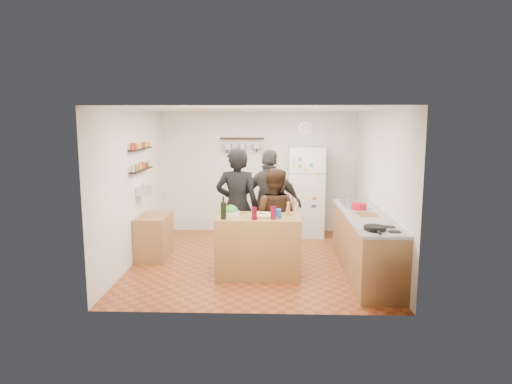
{
  "coord_description": "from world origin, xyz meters",
  "views": [
    {
      "loc": [
        0.25,
        -7.35,
        2.34
      ],
      "look_at": [
        0.0,
        0.1,
        1.15
      ],
      "focal_mm": 32.0,
      "sensor_mm": 36.0,
      "label": 1
    }
  ],
  "objects_px": {
    "salad_bowl": "(231,213)",
    "person_left": "(237,206)",
    "pepper_mill": "(288,210)",
    "counter_run": "(366,245)",
    "salt_canister": "(279,214)",
    "person_back": "(270,203)",
    "wall_clock": "(306,129)",
    "wine_bottle": "(223,211)",
    "person_center": "(274,217)",
    "prep_island": "(258,246)",
    "skillet": "(375,228)",
    "fridge": "(306,192)",
    "side_table": "(154,237)",
    "red_bowl": "(359,206)"
  },
  "relations": [
    {
      "from": "side_table",
      "to": "skillet",
      "type": "bearing_deg",
      "value": -26.62
    },
    {
      "from": "pepper_mill",
      "to": "person_left",
      "type": "xyz_separation_m",
      "value": [
        -0.81,
        0.49,
        -0.04
      ]
    },
    {
      "from": "prep_island",
      "to": "person_center",
      "type": "xyz_separation_m",
      "value": [
        0.23,
        0.5,
        0.33
      ]
    },
    {
      "from": "salad_bowl",
      "to": "prep_island",
      "type": "bearing_deg",
      "value": -6.79
    },
    {
      "from": "wall_clock",
      "to": "salt_canister",
      "type": "bearing_deg",
      "value": -101.56
    },
    {
      "from": "salt_canister",
      "to": "person_center",
      "type": "relative_size",
      "value": 0.08
    },
    {
      "from": "salt_canister",
      "to": "person_left",
      "type": "distance_m",
      "value": 0.93
    },
    {
      "from": "red_bowl",
      "to": "wall_clock",
      "type": "distance_m",
      "value": 2.62
    },
    {
      "from": "person_center",
      "to": "skillet",
      "type": "distance_m",
      "value": 1.89
    },
    {
      "from": "wine_bottle",
      "to": "salt_canister",
      "type": "height_order",
      "value": "wine_bottle"
    },
    {
      "from": "salt_canister",
      "to": "wine_bottle",
      "type": "bearing_deg",
      "value": -172.87
    },
    {
      "from": "wine_bottle",
      "to": "person_center",
      "type": "bearing_deg",
      "value": 44.27
    },
    {
      "from": "salad_bowl",
      "to": "skillet",
      "type": "xyz_separation_m",
      "value": [
        1.96,
        -0.91,
        0.01
      ]
    },
    {
      "from": "counter_run",
      "to": "person_back",
      "type": "bearing_deg",
      "value": 149.95
    },
    {
      "from": "person_back",
      "to": "wall_clock",
      "type": "height_order",
      "value": "wall_clock"
    },
    {
      "from": "person_left",
      "to": "side_table",
      "type": "distance_m",
      "value": 1.59
    },
    {
      "from": "pepper_mill",
      "to": "counter_run",
      "type": "bearing_deg",
      "value": 3.8
    },
    {
      "from": "pepper_mill",
      "to": "person_back",
      "type": "bearing_deg",
      "value": 106.59
    },
    {
      "from": "pepper_mill",
      "to": "wall_clock",
      "type": "relative_size",
      "value": 0.56
    },
    {
      "from": "counter_run",
      "to": "side_table",
      "type": "xyz_separation_m",
      "value": [
        -3.44,
        0.69,
        -0.09
      ]
    },
    {
      "from": "person_back",
      "to": "person_center",
      "type": "bearing_deg",
      "value": 111.94
    },
    {
      "from": "wine_bottle",
      "to": "salt_canister",
      "type": "relative_size",
      "value": 1.83
    },
    {
      "from": "salad_bowl",
      "to": "wine_bottle",
      "type": "height_order",
      "value": "wine_bottle"
    },
    {
      "from": "salt_canister",
      "to": "wall_clock",
      "type": "xyz_separation_m",
      "value": [
        0.59,
        2.88,
        1.17
      ]
    },
    {
      "from": "person_left",
      "to": "fridge",
      "type": "bearing_deg",
      "value": -120.03
    },
    {
      "from": "salad_bowl",
      "to": "person_left",
      "type": "height_order",
      "value": "person_left"
    },
    {
      "from": "side_table",
      "to": "salad_bowl",
      "type": "bearing_deg",
      "value": -28.98
    },
    {
      "from": "person_center",
      "to": "counter_run",
      "type": "xyz_separation_m",
      "value": [
        1.4,
        -0.37,
        -0.34
      ]
    },
    {
      "from": "fridge",
      "to": "wall_clock",
      "type": "distance_m",
      "value": 1.29
    },
    {
      "from": "salad_bowl",
      "to": "fridge",
      "type": "bearing_deg",
      "value": 61.18
    },
    {
      "from": "person_center",
      "to": "side_table",
      "type": "xyz_separation_m",
      "value": [
        -2.04,
        0.32,
        -0.42
      ]
    },
    {
      "from": "person_center",
      "to": "red_bowl",
      "type": "xyz_separation_m",
      "value": [
        1.35,
        0.03,
        0.18
      ]
    },
    {
      "from": "red_bowl",
      "to": "fridge",
      "type": "bearing_deg",
      "value": 110.16
    },
    {
      "from": "person_back",
      "to": "red_bowl",
      "type": "xyz_separation_m",
      "value": [
        1.41,
        -0.45,
        0.05
      ]
    },
    {
      "from": "counter_run",
      "to": "red_bowl",
      "type": "height_order",
      "value": "red_bowl"
    },
    {
      "from": "person_left",
      "to": "person_center",
      "type": "xyz_separation_m",
      "value": [
        0.59,
        -0.04,
        -0.16
      ]
    },
    {
      "from": "salt_canister",
      "to": "person_back",
      "type": "xyz_separation_m",
      "value": [
        -0.13,
        1.1,
        -0.05
      ]
    },
    {
      "from": "salt_canister",
      "to": "person_center",
      "type": "bearing_deg",
      "value": 96.12
    },
    {
      "from": "person_center",
      "to": "red_bowl",
      "type": "height_order",
      "value": "person_center"
    },
    {
      "from": "counter_run",
      "to": "skillet",
      "type": "bearing_deg",
      "value": -95.78
    },
    {
      "from": "salad_bowl",
      "to": "person_left",
      "type": "xyz_separation_m",
      "value": [
        0.06,
        0.49,
        0.01
      ]
    },
    {
      "from": "salad_bowl",
      "to": "wine_bottle",
      "type": "relative_size",
      "value": 1.17
    },
    {
      "from": "person_center",
      "to": "fridge",
      "type": "relative_size",
      "value": 0.88
    },
    {
      "from": "person_center",
      "to": "skillet",
      "type": "relative_size",
      "value": 5.53
    },
    {
      "from": "wall_clock",
      "to": "side_table",
      "type": "xyz_separation_m",
      "value": [
        -2.69,
        -1.94,
        -1.78
      ]
    },
    {
      "from": "wine_bottle",
      "to": "person_center",
      "type": "distance_m",
      "value": 1.05
    },
    {
      "from": "salad_bowl",
      "to": "fridge",
      "type": "relative_size",
      "value": 0.16
    },
    {
      "from": "salad_bowl",
      "to": "person_left",
      "type": "relative_size",
      "value": 0.15
    },
    {
      "from": "counter_run",
      "to": "wall_clock",
      "type": "height_order",
      "value": "wall_clock"
    },
    {
      "from": "person_back",
      "to": "wine_bottle",
      "type": "bearing_deg",
      "value": 75.44
    }
  ]
}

